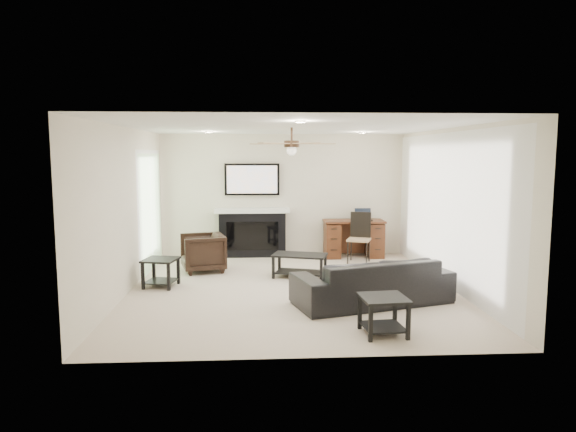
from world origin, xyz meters
name	(u,v)px	position (x,y,z in m)	size (l,w,h in m)	color
room_shell	(304,181)	(0.19, 0.08, 1.68)	(5.50, 5.54, 2.52)	beige
sofa	(372,281)	(1.08, -0.84, 0.32)	(2.20, 0.86, 0.64)	black
armchair	(203,253)	(-1.52, 1.31, 0.34)	(0.72, 0.74, 0.68)	black
coffee_table	(300,266)	(0.18, 0.76, 0.20)	(0.90, 0.50, 0.40)	black
end_table_near	(383,316)	(0.93, -2.09, 0.23)	(0.52, 0.52, 0.45)	black
end_table_left	(161,273)	(-2.07, 0.26, 0.23)	(0.50, 0.50, 0.45)	black
fireplace_unit	(252,210)	(-0.64, 2.58, 0.95)	(1.52, 0.34, 1.91)	black
desk	(354,239)	(1.42, 2.42, 0.38)	(1.22, 0.56, 0.76)	#3D1D0F
desk_chair	(359,238)	(1.42, 1.87, 0.48)	(0.42, 0.44, 0.97)	black
laptop	(364,215)	(1.62, 2.40, 0.88)	(0.33, 0.24, 0.23)	black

